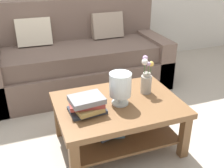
{
  "coord_description": "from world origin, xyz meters",
  "views": [
    {
      "loc": [
        -0.73,
        -2.2,
        1.57
      ],
      "look_at": [
        -0.01,
        -0.24,
        0.54
      ],
      "focal_mm": 43.14,
      "sensor_mm": 36.0,
      "label": 1
    }
  ],
  "objects_px": {
    "coffee_table": "(118,115)",
    "book_stack_main": "(87,105)",
    "couch": "(78,59)",
    "flower_pitcher": "(146,79)",
    "glass_hurricane_vase": "(120,86)"
  },
  "relations": [
    {
      "from": "couch",
      "to": "glass_hurricane_vase",
      "type": "relative_size",
      "value": 7.95
    },
    {
      "from": "book_stack_main",
      "to": "glass_hurricane_vase",
      "type": "height_order",
      "value": "glass_hurricane_vase"
    },
    {
      "from": "book_stack_main",
      "to": "glass_hurricane_vase",
      "type": "distance_m",
      "value": 0.3
    },
    {
      "from": "couch",
      "to": "flower_pitcher",
      "type": "bearing_deg",
      "value": -75.22
    },
    {
      "from": "couch",
      "to": "flower_pitcher",
      "type": "xyz_separation_m",
      "value": [
        0.32,
        -1.21,
        0.21
      ]
    },
    {
      "from": "glass_hurricane_vase",
      "to": "flower_pitcher",
      "type": "distance_m",
      "value": 0.31
    },
    {
      "from": "coffee_table",
      "to": "flower_pitcher",
      "type": "xyz_separation_m",
      "value": [
        0.3,
        0.08,
        0.25
      ]
    },
    {
      "from": "couch",
      "to": "flower_pitcher",
      "type": "distance_m",
      "value": 1.27
    },
    {
      "from": "coffee_table",
      "to": "book_stack_main",
      "type": "xyz_separation_m",
      "value": [
        -0.28,
        -0.06,
        0.19
      ]
    },
    {
      "from": "coffee_table",
      "to": "book_stack_main",
      "type": "distance_m",
      "value": 0.34
    },
    {
      "from": "glass_hurricane_vase",
      "to": "flower_pitcher",
      "type": "height_order",
      "value": "flower_pitcher"
    },
    {
      "from": "flower_pitcher",
      "to": "book_stack_main",
      "type": "bearing_deg",
      "value": -166.41
    },
    {
      "from": "coffee_table",
      "to": "couch",
      "type": "bearing_deg",
      "value": 90.93
    },
    {
      "from": "coffee_table",
      "to": "glass_hurricane_vase",
      "type": "height_order",
      "value": "glass_hurricane_vase"
    },
    {
      "from": "couch",
      "to": "flower_pitcher",
      "type": "height_order",
      "value": "couch"
    }
  ]
}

